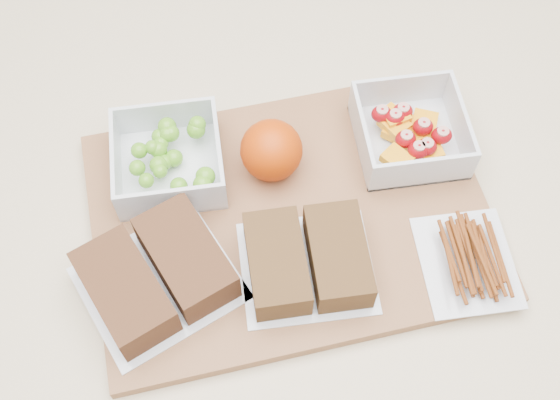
% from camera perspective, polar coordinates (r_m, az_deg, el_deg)
% --- Properties ---
extents(ground, '(4.00, 4.00, 0.00)m').
position_cam_1_polar(ground, '(1.62, 0.37, -15.87)').
color(ground, gray).
rests_on(ground, ground).
extents(counter, '(1.20, 0.90, 0.90)m').
position_cam_1_polar(counter, '(1.19, 0.50, -10.74)').
color(counter, beige).
rests_on(counter, ground).
extents(cutting_board, '(0.44, 0.33, 0.02)m').
position_cam_1_polar(cutting_board, '(0.76, 0.85, -1.34)').
color(cutting_board, '#91603C').
rests_on(cutting_board, counter).
extents(grape_container, '(0.12, 0.12, 0.05)m').
position_cam_1_polar(grape_container, '(0.77, -8.86, 3.33)').
color(grape_container, silver).
rests_on(grape_container, cutting_board).
extents(fruit_container, '(0.12, 0.12, 0.05)m').
position_cam_1_polar(fruit_container, '(0.79, 10.49, 5.36)').
color(fruit_container, silver).
rests_on(fruit_container, cutting_board).
extents(orange, '(0.07, 0.07, 0.07)m').
position_cam_1_polar(orange, '(0.75, -0.71, 4.07)').
color(orange, '#CA3C04').
rests_on(orange, cutting_board).
extents(sandwich_bag_left, '(0.19, 0.18, 0.04)m').
position_cam_1_polar(sandwich_bag_left, '(0.70, -10.03, -6.02)').
color(sandwich_bag_left, silver).
rests_on(sandwich_bag_left, cutting_board).
extents(sandwich_bag_center, '(0.14, 0.12, 0.04)m').
position_cam_1_polar(sandwich_bag_center, '(0.70, 2.25, -4.91)').
color(sandwich_bag_center, silver).
rests_on(sandwich_bag_center, cutting_board).
extents(pretzel_bag, '(0.10, 0.12, 0.03)m').
position_cam_1_polar(pretzel_bag, '(0.74, 15.13, -4.54)').
color(pretzel_bag, silver).
rests_on(pretzel_bag, cutting_board).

